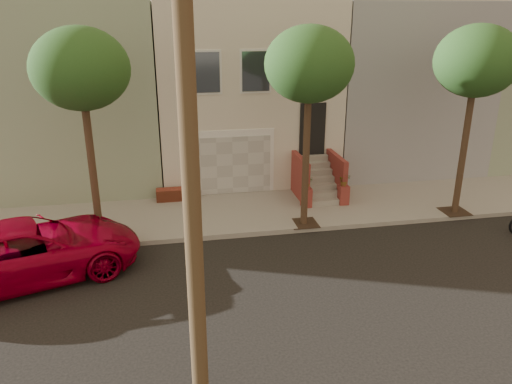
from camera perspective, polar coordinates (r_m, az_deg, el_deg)
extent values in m
plane|color=black|center=(13.03, 5.96, -11.37)|extent=(90.00, 90.00, 0.00)
cube|color=gray|center=(17.63, 1.08, -2.23)|extent=(40.00, 3.70, 0.15)
cube|color=beige|center=(22.28, -2.00, 12.05)|extent=(7.00, 8.00, 7.00)
cube|color=gray|center=(22.29, -19.87, 10.90)|extent=(6.50, 8.00, 7.00)
cube|color=gray|center=(24.26, 14.46, 12.11)|extent=(6.50, 8.00, 7.00)
cube|color=gray|center=(27.62, 27.05, 11.50)|extent=(6.50, 8.00, 7.00)
cube|color=silver|center=(18.78, -2.76, 3.46)|extent=(3.20, 0.12, 2.50)
cube|color=#B7B7B2|center=(18.75, -2.73, 3.12)|extent=(2.90, 0.06, 2.20)
cube|color=gray|center=(17.45, -1.82, -2.18)|extent=(3.20, 3.70, 0.02)
cube|color=#9C442A|center=(18.64, -9.27, -0.26)|extent=(1.40, 0.45, 0.44)
cube|color=black|center=(19.10, 6.53, 7.20)|extent=(1.00, 0.06, 2.00)
cube|color=#3F4751|center=(17.95, -5.84, 13.54)|extent=(1.00, 0.06, 1.40)
cube|color=silver|center=(17.97, -5.85, 13.54)|extent=(1.15, 0.05, 1.55)
cube|color=#3F4751|center=(18.20, -0.03, 13.73)|extent=(1.00, 0.06, 1.40)
cube|color=silver|center=(18.22, -0.04, 13.73)|extent=(1.15, 0.05, 1.55)
cube|color=#3F4751|center=(18.62, 5.59, 13.78)|extent=(1.00, 0.06, 1.40)
cube|color=silver|center=(18.64, 5.57, 13.79)|extent=(1.15, 0.05, 1.55)
cube|color=gray|center=(18.14, 7.88, -1.17)|extent=(1.20, 0.28, 0.20)
cube|color=gray|center=(18.32, 7.64, -0.27)|extent=(1.20, 0.28, 0.20)
cube|color=gray|center=(18.50, 7.40, 0.60)|extent=(1.20, 0.28, 0.20)
cube|color=gray|center=(18.69, 7.17, 1.46)|extent=(1.20, 0.28, 0.20)
cube|color=gray|center=(18.88, 6.94, 2.31)|extent=(1.20, 0.28, 0.20)
cube|color=gray|center=(19.07, 6.71, 3.13)|extent=(1.20, 0.28, 0.20)
cube|color=gray|center=(19.27, 6.49, 3.94)|extent=(1.20, 0.28, 0.20)
cube|color=maroon|center=(18.46, 5.11, 1.63)|extent=(0.18, 1.96, 1.60)
cube|color=maroon|center=(18.87, 9.21, 1.87)|extent=(0.18, 1.96, 1.60)
cube|color=maroon|center=(17.81, 5.82, -0.62)|extent=(0.35, 0.35, 0.70)
imported|color=#244F1C|center=(17.62, 5.89, 1.12)|extent=(0.40, 0.35, 0.45)
cube|color=maroon|center=(18.25, 10.04, -0.33)|extent=(0.35, 0.35, 0.70)
imported|color=#244F1C|center=(18.05, 10.15, 1.38)|extent=(0.41, 0.35, 0.45)
cube|color=#2D2116|center=(16.09, -17.44, -5.19)|extent=(0.90, 0.90, 0.02)
cylinder|color=#3D2B1C|center=(15.34, -18.25, 1.91)|extent=(0.22, 0.22, 4.20)
ellipsoid|color=#244F1C|center=(14.73, -19.57, 13.24)|extent=(2.70, 2.57, 2.29)
cube|color=#2D2116|center=(16.53, 5.51, -3.60)|extent=(0.90, 0.90, 0.02)
cylinder|color=#3D2B1C|center=(15.81, 5.76, 3.37)|extent=(0.22, 0.22, 4.20)
ellipsoid|color=#244F1C|center=(15.21, 6.17, 14.43)|extent=(2.70, 2.57, 2.29)
cube|color=#2D2116|center=(18.75, 21.89, -2.09)|extent=(0.90, 0.90, 0.02)
cylinder|color=#3D2B1C|center=(18.11, 22.75, 4.06)|extent=(0.22, 0.22, 4.20)
ellipsoid|color=#244F1C|center=(17.60, 24.11, 13.62)|extent=(2.70, 2.57, 2.29)
cylinder|color=#473521|center=(7.62, -7.77, 6.38)|extent=(0.30, 0.30, 10.00)
imported|color=#9E001F|center=(14.55, -24.66, -6.13)|extent=(6.31, 4.36, 1.60)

